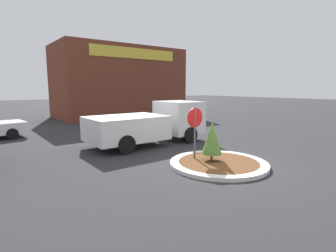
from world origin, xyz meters
name	(u,v)px	position (x,y,z in m)	size (l,w,h in m)	color
ground_plane	(218,165)	(0.00, 0.00, 0.00)	(120.00, 120.00, 0.00)	#2D2D30
traffic_island	(218,164)	(0.00, 0.00, 0.07)	(3.49, 3.49, 0.14)	silver
stop_sign	(195,124)	(-0.35, 0.89, 1.42)	(0.73, 0.07, 2.06)	#4C4C51
island_shrub	(212,138)	(-0.07, 0.27, 0.99)	(0.73, 0.73, 1.45)	brown
utility_truck	(151,123)	(0.14, 4.57, 1.02)	(5.86, 2.47, 2.05)	white
storefront_building	(120,82)	(4.89, 17.18, 3.26)	(11.72, 6.07, 6.51)	brown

